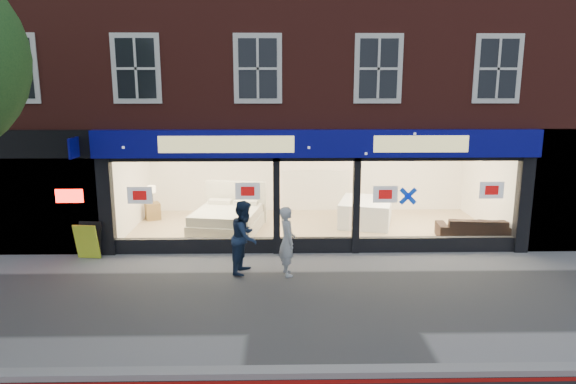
{
  "coord_description": "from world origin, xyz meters",
  "views": [
    {
      "loc": [
        -1.01,
        -10.08,
        4.41
      ],
      "look_at": [
        -0.76,
        2.5,
        1.77
      ],
      "focal_mm": 32.0,
      "sensor_mm": 36.0,
      "label": 1
    }
  ],
  "objects_px": {
    "pedestrian_blue": "(245,237)",
    "display_bed": "(228,218)",
    "mattress_stack": "(366,212)",
    "sofa": "(475,228)",
    "a_board": "(88,241)",
    "pedestrian_grey": "(287,241)"
  },
  "relations": [
    {
      "from": "pedestrian_blue",
      "to": "display_bed",
      "type": "bearing_deg",
      "value": 27.23
    },
    {
      "from": "mattress_stack",
      "to": "pedestrian_blue",
      "type": "relative_size",
      "value": 1.29
    },
    {
      "from": "display_bed",
      "to": "mattress_stack",
      "type": "xyz_separation_m",
      "value": [
        4.28,
        0.65,
        0.01
      ]
    },
    {
      "from": "display_bed",
      "to": "pedestrian_blue",
      "type": "distance_m",
      "value": 3.4
    },
    {
      "from": "sofa",
      "to": "display_bed",
      "type": "bearing_deg",
      "value": -1.86
    },
    {
      "from": "a_board",
      "to": "pedestrian_grey",
      "type": "relative_size",
      "value": 0.57
    },
    {
      "from": "a_board",
      "to": "pedestrian_grey",
      "type": "distance_m",
      "value": 5.28
    },
    {
      "from": "mattress_stack",
      "to": "sofa",
      "type": "distance_m",
      "value": 3.3
    },
    {
      "from": "sofa",
      "to": "pedestrian_grey",
      "type": "relative_size",
      "value": 1.28
    },
    {
      "from": "mattress_stack",
      "to": "pedestrian_blue",
      "type": "distance_m",
      "value": 5.33
    },
    {
      "from": "display_bed",
      "to": "a_board",
      "type": "xyz_separation_m",
      "value": [
        -3.38,
        -2.22,
        0.01
      ]
    },
    {
      "from": "display_bed",
      "to": "pedestrian_grey",
      "type": "relative_size",
      "value": 1.58
    },
    {
      "from": "pedestrian_grey",
      "to": "a_board",
      "type": "bearing_deg",
      "value": 65.02
    },
    {
      "from": "mattress_stack",
      "to": "a_board",
      "type": "height_order",
      "value": "a_board"
    },
    {
      "from": "display_bed",
      "to": "sofa",
      "type": "distance_m",
      "value": 7.2
    },
    {
      "from": "mattress_stack",
      "to": "pedestrian_grey",
      "type": "height_order",
      "value": "pedestrian_grey"
    },
    {
      "from": "display_bed",
      "to": "mattress_stack",
      "type": "bearing_deg",
      "value": 18.33
    },
    {
      "from": "display_bed",
      "to": "sofa",
      "type": "bearing_deg",
      "value": 1.6
    },
    {
      "from": "sofa",
      "to": "mattress_stack",
      "type": "bearing_deg",
      "value": -24.05
    },
    {
      "from": "sofa",
      "to": "pedestrian_grey",
      "type": "height_order",
      "value": "pedestrian_grey"
    },
    {
      "from": "display_bed",
      "to": "sofa",
      "type": "xyz_separation_m",
      "value": [
        7.13,
        -1.02,
        -0.06
      ]
    },
    {
      "from": "pedestrian_grey",
      "to": "pedestrian_blue",
      "type": "bearing_deg",
      "value": 68.56
    }
  ]
}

